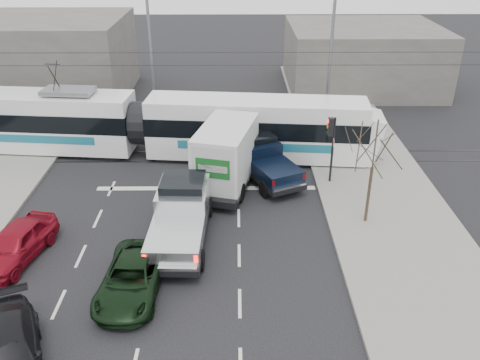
{
  "coord_description": "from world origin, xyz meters",
  "views": [
    {
      "loc": [
        1.59,
        -17.59,
        12.72
      ],
      "look_at": [
        1.76,
        3.46,
        1.8
      ],
      "focal_mm": 38.0,
      "sensor_mm": 36.0,
      "label": 1
    }
  ],
  "objects_px": {
    "bare_tree": "(375,149)",
    "red_car": "(16,244)",
    "box_truck": "(229,154)",
    "street_lamp_far": "(148,48)",
    "street_lamp_near": "(328,55)",
    "tram": "(140,124)",
    "navy_pickup": "(262,158)",
    "green_car": "(132,278)",
    "dark_car": "(6,357)",
    "traffic_signal": "(331,136)",
    "silver_pickup": "(182,212)"
  },
  "relations": [
    {
      "from": "street_lamp_near",
      "to": "box_truck",
      "type": "height_order",
      "value": "street_lamp_near"
    },
    {
      "from": "street_lamp_far",
      "to": "dark_car",
      "type": "height_order",
      "value": "street_lamp_far"
    },
    {
      "from": "red_car",
      "to": "navy_pickup",
      "type": "bearing_deg",
      "value": 48.04
    },
    {
      "from": "navy_pickup",
      "to": "dark_car",
      "type": "bearing_deg",
      "value": -147.04
    },
    {
      "from": "street_lamp_near",
      "to": "street_lamp_far",
      "type": "height_order",
      "value": "same"
    },
    {
      "from": "box_truck",
      "to": "green_car",
      "type": "distance_m",
      "value": 9.72
    },
    {
      "from": "street_lamp_near",
      "to": "tram",
      "type": "relative_size",
      "value": 0.34
    },
    {
      "from": "traffic_signal",
      "to": "street_lamp_near",
      "type": "xyz_separation_m",
      "value": [
        0.84,
        7.5,
        2.37
      ]
    },
    {
      "from": "street_lamp_far",
      "to": "tram",
      "type": "xyz_separation_m",
      "value": [
        0.11,
        -5.54,
        -3.21
      ]
    },
    {
      "from": "street_lamp_far",
      "to": "red_car",
      "type": "bearing_deg",
      "value": -101.7
    },
    {
      "from": "bare_tree",
      "to": "red_car",
      "type": "xyz_separation_m",
      "value": [
        -15.13,
        -2.63,
        -3.05
      ]
    },
    {
      "from": "traffic_signal",
      "to": "tram",
      "type": "bearing_deg",
      "value": 159.41
    },
    {
      "from": "navy_pickup",
      "to": "red_car",
      "type": "height_order",
      "value": "navy_pickup"
    },
    {
      "from": "street_lamp_near",
      "to": "tram",
      "type": "height_order",
      "value": "street_lamp_near"
    },
    {
      "from": "street_lamp_near",
      "to": "red_car",
      "type": "distance_m",
      "value": 20.95
    },
    {
      "from": "navy_pickup",
      "to": "traffic_signal",
      "type": "bearing_deg",
      "value": -38.28
    },
    {
      "from": "street_lamp_far",
      "to": "tram",
      "type": "distance_m",
      "value": 6.41
    },
    {
      "from": "silver_pickup",
      "to": "navy_pickup",
      "type": "bearing_deg",
      "value": 58.04
    },
    {
      "from": "navy_pickup",
      "to": "tram",
      "type": "bearing_deg",
      "value": 131.1
    },
    {
      "from": "green_car",
      "to": "tram",
      "type": "bearing_deg",
      "value": 101.15
    },
    {
      "from": "street_lamp_near",
      "to": "navy_pickup",
      "type": "relative_size",
      "value": 1.57
    },
    {
      "from": "bare_tree",
      "to": "street_lamp_far",
      "type": "height_order",
      "value": "street_lamp_far"
    },
    {
      "from": "traffic_signal",
      "to": "box_truck",
      "type": "xyz_separation_m",
      "value": [
        -5.25,
        0.15,
        -1.03
      ]
    },
    {
      "from": "street_lamp_far",
      "to": "green_car",
      "type": "relative_size",
      "value": 1.93
    },
    {
      "from": "street_lamp_near",
      "to": "green_car",
      "type": "bearing_deg",
      "value": -120.66
    },
    {
      "from": "bare_tree",
      "to": "box_truck",
      "type": "bearing_deg",
      "value": 146.97
    },
    {
      "from": "traffic_signal",
      "to": "navy_pickup",
      "type": "bearing_deg",
      "value": 166.69
    },
    {
      "from": "silver_pickup",
      "to": "green_car",
      "type": "height_order",
      "value": "silver_pickup"
    },
    {
      "from": "silver_pickup",
      "to": "red_car",
      "type": "distance_m",
      "value": 6.94
    },
    {
      "from": "tram",
      "to": "green_car",
      "type": "distance_m",
      "value": 12.96
    },
    {
      "from": "bare_tree",
      "to": "street_lamp_near",
      "type": "bearing_deg",
      "value": 91.42
    },
    {
      "from": "silver_pickup",
      "to": "street_lamp_far",
      "type": "bearing_deg",
      "value": 105.13
    },
    {
      "from": "street_lamp_far",
      "to": "navy_pickup",
      "type": "distance_m",
      "value": 11.96
    },
    {
      "from": "street_lamp_far",
      "to": "navy_pickup",
      "type": "relative_size",
      "value": 1.57
    },
    {
      "from": "navy_pickup",
      "to": "green_car",
      "type": "bearing_deg",
      "value": -144.09
    },
    {
      "from": "red_car",
      "to": "tram",
      "type": "bearing_deg",
      "value": 84.72
    },
    {
      "from": "traffic_signal",
      "to": "box_truck",
      "type": "distance_m",
      "value": 5.35
    },
    {
      "from": "dark_car",
      "to": "bare_tree",
      "type": "bearing_deg",
      "value": 10.31
    },
    {
      "from": "navy_pickup",
      "to": "red_car",
      "type": "relative_size",
      "value": 1.31
    },
    {
      "from": "tram",
      "to": "street_lamp_near",
      "type": "bearing_deg",
      "value": 22.67
    },
    {
      "from": "tram",
      "to": "box_truck",
      "type": "relative_size",
      "value": 3.6
    },
    {
      "from": "traffic_signal",
      "to": "box_truck",
      "type": "relative_size",
      "value": 0.49
    },
    {
      "from": "red_car",
      "to": "green_car",
      "type": "bearing_deg",
      "value": -10.21
    },
    {
      "from": "box_truck",
      "to": "street_lamp_far",
      "type": "bearing_deg",
      "value": 134.37
    },
    {
      "from": "traffic_signal",
      "to": "tram",
      "type": "height_order",
      "value": "tram"
    },
    {
      "from": "street_lamp_near",
      "to": "street_lamp_far",
      "type": "xyz_separation_m",
      "value": [
        -11.5,
        2.0,
        0.0
      ]
    },
    {
      "from": "street_lamp_near",
      "to": "box_truck",
      "type": "bearing_deg",
      "value": -129.66
    },
    {
      "from": "tram",
      "to": "box_truck",
      "type": "distance_m",
      "value": 6.53
    },
    {
      "from": "green_car",
      "to": "red_car",
      "type": "relative_size",
      "value": 1.07
    },
    {
      "from": "box_truck",
      "to": "navy_pickup",
      "type": "xyz_separation_m",
      "value": [
        1.79,
        0.67,
        -0.59
      ]
    }
  ]
}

